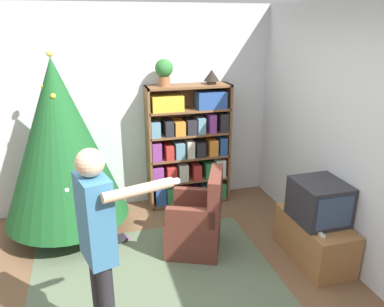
# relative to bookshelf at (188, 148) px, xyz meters

# --- Properties ---
(ground_plane) EXTENTS (14.00, 14.00, 0.00)m
(ground_plane) POSITION_rel_bookshelf_xyz_m (-0.75, -1.84, -0.79)
(ground_plane) COLOR brown
(wall_back) EXTENTS (8.00, 0.10, 2.60)m
(wall_back) POSITION_rel_bookshelf_xyz_m (-0.75, 0.24, 0.51)
(wall_back) COLOR silver
(wall_back) RESTS_ON ground_plane
(wall_right) EXTENTS (0.10, 8.00, 2.60)m
(wall_right) POSITION_rel_bookshelf_xyz_m (1.22, -1.84, 0.51)
(wall_right) COLOR silver
(wall_right) RESTS_ON ground_plane
(area_rug) EXTENTS (2.36, 2.17, 0.01)m
(area_rug) POSITION_rel_bookshelf_xyz_m (-0.76, -1.68, -0.78)
(area_rug) COLOR #56664C
(area_rug) RESTS_ON ground_plane
(bookshelf) EXTENTS (1.10, 0.32, 1.62)m
(bookshelf) POSITION_rel_bookshelf_xyz_m (0.00, 0.00, 0.00)
(bookshelf) COLOR brown
(bookshelf) RESTS_ON ground_plane
(tv_stand) EXTENTS (0.46, 0.89, 0.46)m
(tv_stand) POSITION_rel_bookshelf_xyz_m (0.92, -1.64, -0.56)
(tv_stand) COLOR #996638
(tv_stand) RESTS_ON ground_plane
(television) EXTENTS (0.48, 0.52, 0.42)m
(television) POSITION_rel_bookshelf_xyz_m (0.92, -1.64, -0.12)
(television) COLOR #28282D
(television) RESTS_ON tv_stand
(game_remote) EXTENTS (0.04, 0.12, 0.02)m
(game_remote) POSITION_rel_bookshelf_xyz_m (0.78, -1.90, -0.31)
(game_remote) COLOR white
(game_remote) RESTS_ON tv_stand
(christmas_tree) EXTENTS (1.39, 1.39, 2.11)m
(christmas_tree) POSITION_rel_bookshelf_xyz_m (-1.57, -0.36, 0.34)
(christmas_tree) COLOR #4C3323
(christmas_tree) RESTS_ON ground_plane
(armchair) EXTENTS (0.75, 0.74, 0.92)m
(armchair) POSITION_rel_bookshelf_xyz_m (-0.21, -1.15, -0.46)
(armchair) COLOR brown
(armchair) RESTS_ON ground_plane
(standing_person) EXTENTS (0.70, 0.45, 1.63)m
(standing_person) POSITION_rel_bookshelf_xyz_m (-1.25, -2.23, 0.18)
(standing_person) COLOR #232328
(standing_person) RESTS_ON ground_plane
(potted_plant) EXTENTS (0.22, 0.22, 0.33)m
(potted_plant) POSITION_rel_bookshelf_xyz_m (-0.30, 0.01, 1.03)
(potted_plant) COLOR #935B38
(potted_plant) RESTS_ON bookshelf
(table_lamp) EXTENTS (0.20, 0.20, 0.18)m
(table_lamp) POSITION_rel_bookshelf_xyz_m (0.31, 0.01, 0.94)
(table_lamp) COLOR #473828
(table_lamp) RESTS_ON bookshelf
(book_pile_near_tree) EXTENTS (0.23, 0.18, 0.05)m
(book_pile_near_tree) POSITION_rel_bookshelf_xyz_m (-1.03, -0.75, -0.76)
(book_pile_near_tree) COLOR #843889
(book_pile_near_tree) RESTS_ON ground_plane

